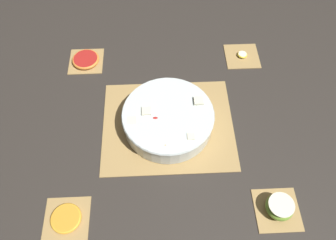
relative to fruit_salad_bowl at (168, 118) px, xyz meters
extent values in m
plane|color=#2D2823|center=(0.00, 0.00, -0.04)|extent=(6.00, 6.00, 0.00)
cube|color=#A8844C|center=(0.00, 0.00, -0.04)|extent=(0.43, 0.35, 0.01)
cube|color=#3D2D19|center=(-0.15, 0.00, -0.04)|extent=(0.01, 0.34, 0.00)
cube|color=#3D2D19|center=(-0.09, 0.00, -0.04)|extent=(0.01, 0.34, 0.00)
cube|color=#3D2D19|center=(-0.03, 0.00, -0.04)|extent=(0.01, 0.34, 0.00)
cube|color=#3D2D19|center=(0.03, 0.00, -0.04)|extent=(0.01, 0.34, 0.00)
cube|color=#3D2D19|center=(0.09, 0.00, -0.04)|extent=(0.01, 0.34, 0.00)
cube|color=#3D2D19|center=(0.15, 0.00, -0.04)|extent=(0.01, 0.34, 0.00)
cube|color=#A8844C|center=(-0.29, -0.30, -0.04)|extent=(0.13, 0.13, 0.01)
cube|color=#3D2D19|center=(-0.33, -0.30, -0.04)|extent=(0.00, 0.12, 0.00)
cube|color=#3D2D19|center=(-0.29, -0.30, -0.04)|extent=(0.00, 0.12, 0.00)
cube|color=#3D2D19|center=(-0.26, -0.30, -0.04)|extent=(0.00, 0.12, 0.00)
cube|color=#A8844C|center=(0.29, -0.30, -0.04)|extent=(0.13, 0.13, 0.01)
cube|color=#3D2D19|center=(0.26, -0.30, -0.04)|extent=(0.00, 0.12, 0.00)
cube|color=#3D2D19|center=(0.29, -0.30, -0.04)|extent=(0.00, 0.12, 0.00)
cube|color=#3D2D19|center=(0.33, -0.30, -0.04)|extent=(0.00, 0.12, 0.00)
cube|color=#A8844C|center=(-0.29, 0.30, -0.04)|extent=(0.13, 0.13, 0.01)
cube|color=#3D2D19|center=(-0.32, 0.30, -0.04)|extent=(0.00, 0.12, 0.00)
cube|color=#3D2D19|center=(-0.27, 0.30, -0.04)|extent=(0.00, 0.12, 0.00)
cube|color=#A8844C|center=(0.29, 0.30, -0.04)|extent=(0.13, 0.13, 0.01)
cube|color=#3D2D19|center=(0.26, 0.30, -0.04)|extent=(0.00, 0.12, 0.00)
cube|color=#3D2D19|center=(0.28, 0.30, -0.04)|extent=(0.00, 0.12, 0.00)
cube|color=#3D2D19|center=(0.31, 0.30, -0.04)|extent=(0.00, 0.12, 0.00)
cube|color=#3D2D19|center=(0.33, 0.30, -0.04)|extent=(0.00, 0.12, 0.00)
cylinder|color=silver|center=(0.00, 0.00, 0.00)|extent=(0.29, 0.29, 0.07)
torus|color=silver|center=(0.00, 0.00, 0.02)|extent=(0.29, 0.29, 0.01)
cylinder|color=#F7EFC6|center=(-0.06, -0.08, 0.00)|extent=(0.02, 0.02, 0.01)
cylinder|color=#F7EFC6|center=(0.02, 0.00, 0.02)|extent=(0.03, 0.03, 0.01)
cylinder|color=#F7EFC6|center=(-0.01, -0.02, -0.01)|extent=(0.03, 0.03, 0.01)
cylinder|color=#F7EFC6|center=(0.04, 0.10, 0.01)|extent=(0.03, 0.03, 0.01)
cylinder|color=#F7EFC6|center=(0.09, 0.00, -0.02)|extent=(0.03, 0.03, 0.01)
cylinder|color=#F7EFC6|center=(0.02, 0.03, -0.01)|extent=(0.03, 0.03, 0.01)
cylinder|color=#F7EFC6|center=(-0.03, 0.01, -0.02)|extent=(0.03, 0.03, 0.01)
cylinder|color=#F7EFC6|center=(0.01, -0.04, 0.02)|extent=(0.03, 0.03, 0.01)
cylinder|color=#F7EFC6|center=(0.08, 0.02, -0.02)|extent=(0.03, 0.03, 0.01)
cylinder|color=#F7EFC6|center=(-0.06, -0.05, 0.00)|extent=(0.03, 0.03, 0.01)
cube|color=beige|center=(-0.07, 0.01, 0.02)|extent=(0.03, 0.03, 0.03)
cube|color=beige|center=(-0.02, 0.07, -0.01)|extent=(0.03, 0.03, 0.03)
cube|color=beige|center=(0.10, 0.04, 0.02)|extent=(0.03, 0.03, 0.03)
cube|color=beige|center=(-0.07, -0.01, -0.02)|extent=(0.03, 0.03, 0.03)
cube|color=beige|center=(0.07, -0.02, 0.00)|extent=(0.03, 0.03, 0.03)
cube|color=beige|center=(0.10, -0.03, 0.01)|extent=(0.02, 0.02, 0.02)
cube|color=beige|center=(0.06, -0.09, 0.02)|extent=(0.02, 0.02, 0.02)
cube|color=beige|center=(0.02, -0.10, 0.00)|extent=(0.02, 0.02, 0.02)
cube|color=beige|center=(-0.11, 0.01, 0.00)|extent=(0.02, 0.02, 0.02)
cube|color=beige|center=(-0.11, -0.02, 0.01)|extent=(0.03, 0.03, 0.03)
ellipsoid|color=orange|center=(0.03, 0.03, 0.02)|extent=(0.03, 0.02, 0.01)
ellipsoid|color=orange|center=(-0.01, -0.11, 0.02)|extent=(0.03, 0.02, 0.01)
ellipsoid|color=orange|center=(0.04, 0.01, -0.02)|extent=(0.03, 0.02, 0.01)
ellipsoid|color=#B2231E|center=(-0.04, -0.02, 0.02)|extent=(0.03, 0.02, 0.01)
ellipsoid|color=orange|center=(0.00, -0.06, 0.00)|extent=(0.03, 0.02, 0.01)
ellipsoid|color=orange|center=(0.10, -0.06, -0.01)|extent=(0.03, 0.01, 0.01)
ellipsoid|color=orange|center=(-0.02, 0.01, 0.01)|extent=(0.03, 0.01, 0.01)
ellipsoid|color=orange|center=(-0.02, -0.06, -0.03)|extent=(0.03, 0.01, 0.01)
ellipsoid|color=#7FAD38|center=(0.29, -0.30, -0.02)|extent=(0.08, 0.08, 0.04)
cylinder|color=beige|center=(0.29, -0.30, 0.00)|extent=(0.07, 0.07, 0.00)
cylinder|color=orange|center=(-0.29, -0.30, -0.03)|extent=(0.08, 0.08, 0.01)
torus|color=#F4A82D|center=(-0.29, -0.30, -0.03)|extent=(0.09, 0.09, 0.01)
cylinder|color=#F7EFC6|center=(0.29, 0.30, -0.03)|extent=(0.03, 0.03, 0.01)
torus|color=yellow|center=(0.29, 0.30, -0.03)|extent=(0.04, 0.04, 0.01)
cylinder|color=#B2231E|center=(-0.29, 0.30, -0.03)|extent=(0.09, 0.09, 0.01)
torus|color=orange|center=(-0.29, 0.30, -0.03)|extent=(0.10, 0.10, 0.01)
camera|label=1|loc=(-0.03, -0.57, 0.87)|focal=35.00mm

